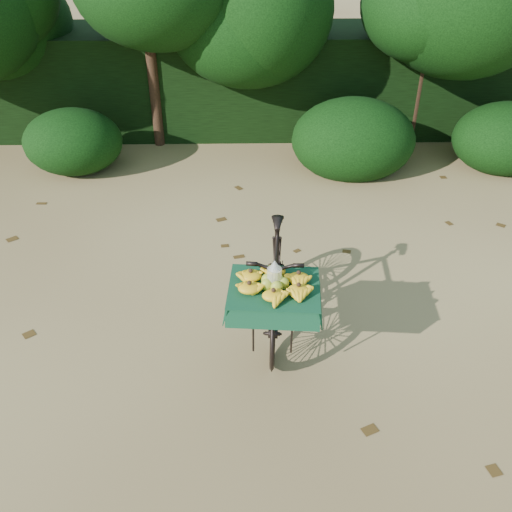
{
  "coord_description": "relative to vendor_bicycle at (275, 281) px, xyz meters",
  "views": [
    {
      "loc": [
        -0.22,
        -3.96,
        3.83
      ],
      "look_at": [
        -0.14,
        0.33,
        0.94
      ],
      "focal_mm": 38.0,
      "sensor_mm": 36.0,
      "label": 1
    }
  ],
  "objects": [
    {
      "name": "ground",
      "position": [
        -0.05,
        -0.41,
        -0.58
      ],
      "size": [
        80.0,
        80.0,
        0.0
      ],
      "primitive_type": "plane",
      "color": "tan",
      "rests_on": "ground"
    },
    {
      "name": "vendor_bicycle",
      "position": [
        0.0,
        0.0,
        0.0
      ],
      "size": [
        0.85,
        1.91,
        1.13
      ],
      "rotation": [
        0.0,
        0.0,
        -0.08
      ],
      "color": "black",
      "rests_on": "ground"
    },
    {
      "name": "hedge_backdrop",
      "position": [
        -0.05,
        5.89,
        0.32
      ],
      "size": [
        26.0,
        1.8,
        1.8
      ],
      "primitive_type": "cube",
      "color": "black",
      "rests_on": "ground"
    },
    {
      "name": "tree_row",
      "position": [
        -0.7,
        5.09,
        1.42
      ],
      "size": [
        14.5,
        2.0,
        4.0
      ],
      "primitive_type": null,
      "color": "black",
      "rests_on": "ground"
    },
    {
      "name": "bush_clumps",
      "position": [
        0.45,
        3.89,
        -0.13
      ],
      "size": [
        8.8,
        1.7,
        0.9
      ],
      "primitive_type": null,
      "color": "black",
      "rests_on": "ground"
    },
    {
      "name": "leaf_litter",
      "position": [
        -0.05,
        0.24,
        -0.57
      ],
      "size": [
        7.0,
        7.3,
        0.01
      ],
      "primitive_type": null,
      "color": "#442F12",
      "rests_on": "ground"
    }
  ]
}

